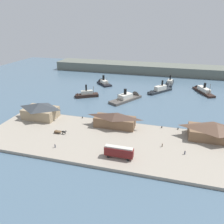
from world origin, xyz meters
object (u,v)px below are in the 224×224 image
pedestrian_at_waters_edge (55,146)px  ferry_shed_customs_shed (40,110)px  ferry_shed_west_terminal (215,132)px  street_tram (119,151)px  pedestrian_by_tram (162,145)px  mooring_post_center_west (178,129)px  ferry_approaching_west (158,90)px  mooring_post_east (82,117)px  mooring_post_west (162,127)px  ferry_mid_harbor (202,90)px  ferry_departing_north (103,82)px  ferry_outer_harbor (129,97)px  ferry_near_quay (169,84)px  ferry_shed_central_terminal (115,120)px  horse_cart (60,132)px  pedestrian_near_cart (185,153)px  ferry_moored_west (85,95)px

pedestrian_at_waters_edge → ferry_shed_customs_shed: bearing=131.5°
ferry_shed_west_terminal → street_tram: (-35.25, -23.51, -0.81)m
pedestrian_by_tram → mooring_post_center_west: bearing=70.0°
ferry_shed_west_terminal → ferry_approaching_west: bearing=114.5°
ferry_shed_customs_shed → mooring_post_east: size_ratio=18.24×
mooring_post_east → ferry_approaching_west: 65.00m
street_tram → mooring_post_west: (13.56, 27.75, -2.18)m
pedestrian_at_waters_edge → ferry_mid_harbor: ferry_mid_harbor is taller
ferry_approaching_west → mooring_post_east: bearing=-121.0°
ferry_shed_customs_shed → ferry_departing_north: ferry_shed_customs_shed is taller
ferry_outer_harbor → ferry_departing_north: 39.78m
pedestrian_at_waters_edge → ferry_near_quay: (40.21, 104.80, -0.77)m
ferry_shed_central_terminal → street_tram: (7.71, -23.61, -0.77)m
mooring_post_center_west → mooring_post_west: 7.20m
mooring_post_center_west → ferry_near_quay: (-6.05, 76.56, -0.49)m
street_tram → horse_cart: size_ratio=1.81×
mooring_post_east → ferry_shed_central_terminal: bearing=-13.8°
ferry_mid_harbor → ferry_shed_west_terminal: bearing=-91.5°
horse_cart → mooring_post_center_west: horse_cart is taller
mooring_post_east → ferry_outer_harbor: (16.80, 37.21, -0.34)m
mooring_post_west → ferry_near_quay: ferry_near_quay is taller
ferry_shed_west_terminal → ferry_shed_customs_shed: bearing=-179.8°
mooring_post_center_west → ferry_mid_harbor: 67.38m
pedestrian_near_cart → horse_cart: bearing=177.7°
pedestrian_near_cart → ferry_shed_central_terminal: bearing=153.8°
pedestrian_near_cart → ferry_mid_harbor: bearing=80.6°
mooring_post_west → ferry_near_quay: 77.01m
pedestrian_by_tram → ferry_outer_harbor: ferry_outer_harbor is taller
pedestrian_by_tram → ferry_outer_harbor: bearing=113.7°
ferry_shed_west_terminal → pedestrian_near_cart: 19.52m
ferry_moored_west → mooring_post_east: bearing=-70.1°
street_tram → mooring_post_center_west: (20.74, 28.19, -2.18)m
ferry_shed_west_terminal → horse_cart: 65.50m
street_tram → ferry_shed_central_terminal: bearing=108.1°
ferry_shed_customs_shed → ferry_moored_west: 39.43m
ferry_shed_customs_shed → ferry_near_quay: 101.78m
horse_cart → ferry_outer_harbor: 58.17m
horse_cart → ferry_moored_west: size_ratio=0.36×
ferry_mid_harbor → ferry_departing_north: (-72.91, 0.97, -0.26)m
mooring_post_east → ferry_approaching_west: (33.47, 55.72, -0.04)m
ferry_departing_north → ferry_near_quay: (50.52, 10.22, -0.01)m
ferry_outer_harbor → ferry_shed_central_terminal: bearing=-88.4°
street_tram → ferry_outer_harbor: ferry_outer_harbor is taller
street_tram → mooring_post_center_west: size_ratio=11.65×
mooring_post_east → mooring_post_west: bearing=-0.4°
ferry_shed_central_terminal → ferry_departing_north: size_ratio=1.20×
ferry_shed_west_terminal → pedestrian_at_waters_edge: 65.23m
ferry_mid_harbor → ferry_approaching_west: size_ratio=1.22×
ferry_shed_customs_shed → street_tram: (46.15, -23.25, -1.38)m
ferry_shed_central_terminal → ferry_shed_west_terminal: 42.96m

